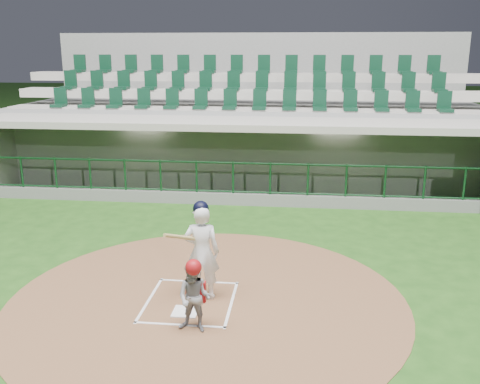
# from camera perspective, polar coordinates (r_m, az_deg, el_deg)

# --- Properties ---
(ground) EXTENTS (120.00, 120.00, 0.00)m
(ground) POSITION_cam_1_polar(r_m,az_deg,el_deg) (10.12, -5.01, -10.88)
(ground) COLOR #1C4313
(ground) RESTS_ON ground
(dirt_circle) EXTENTS (7.20, 7.20, 0.01)m
(dirt_circle) POSITION_cam_1_polar(r_m,az_deg,el_deg) (9.89, -3.50, -11.46)
(dirt_circle) COLOR brown
(dirt_circle) RESTS_ON ground
(home_plate) EXTENTS (0.43, 0.43, 0.02)m
(home_plate) POSITION_cam_1_polar(r_m,az_deg,el_deg) (9.50, -5.85, -12.58)
(home_plate) COLOR white
(home_plate) RESTS_ON dirt_circle
(batter_box_chalk) EXTENTS (1.55, 1.80, 0.01)m
(batter_box_chalk) POSITION_cam_1_polar(r_m,az_deg,el_deg) (9.85, -5.36, -11.54)
(batter_box_chalk) COLOR white
(batter_box_chalk) RESTS_ON ground
(dugout_structure) EXTENTS (16.40, 3.70, 3.00)m
(dugout_structure) POSITION_cam_1_polar(r_m,az_deg,el_deg) (17.18, 0.23, 3.46)
(dugout_structure) COLOR gray
(dugout_structure) RESTS_ON ground
(seating_deck) EXTENTS (17.00, 6.72, 5.15)m
(seating_deck) POSITION_cam_1_polar(r_m,az_deg,el_deg) (20.13, 1.03, 6.51)
(seating_deck) COLOR gray
(seating_deck) RESTS_ON ground
(batter) EXTENTS (0.87, 0.87, 1.84)m
(batter) POSITION_cam_1_polar(r_m,az_deg,el_deg) (9.63, -4.13, -6.22)
(batter) COLOR white
(batter) RESTS_ON dirt_circle
(catcher) EXTENTS (0.62, 0.52, 1.23)m
(catcher) POSITION_cam_1_polar(r_m,az_deg,el_deg) (8.68, -4.90, -10.98)
(catcher) COLOR gray
(catcher) RESTS_ON dirt_circle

